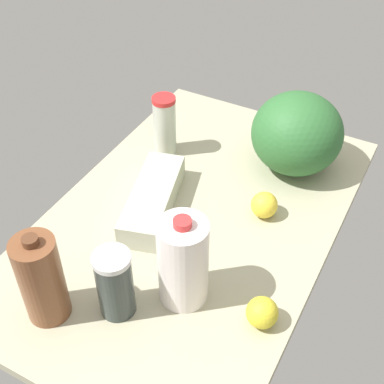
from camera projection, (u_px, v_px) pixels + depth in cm
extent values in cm
cube|color=#AFAA8A|center=(192.00, 222.00, 152.14)|extent=(120.00, 76.00, 3.00)
cylinder|color=white|center=(183.00, 262.00, 123.43)|extent=(11.92, 11.92, 23.72)
cylinder|color=red|center=(182.00, 223.00, 114.96)|extent=(4.17, 4.17, 1.80)
cylinder|color=brown|center=(41.00, 280.00, 119.81)|extent=(10.15, 10.15, 23.37)
cylinder|color=#59331E|center=(30.00, 241.00, 111.46)|extent=(3.55, 3.55, 1.80)
ellipsoid|color=#2E6831|center=(297.00, 134.00, 160.68)|extent=(27.65, 27.65, 24.88)
cylinder|color=#333C3A|center=(115.00, 286.00, 122.41)|extent=(8.52, 8.52, 17.16)
cylinder|color=silver|center=(111.00, 259.00, 116.25)|extent=(8.78, 8.78, 1.40)
cylinder|color=beige|center=(165.00, 127.00, 168.43)|extent=(7.13, 7.13, 18.81)
cylinder|color=red|center=(164.00, 100.00, 161.73)|extent=(7.34, 7.34, 1.40)
cube|color=beige|center=(153.00, 199.00, 151.77)|extent=(35.46, 19.78, 7.28)
sphere|color=yellow|center=(262.00, 313.00, 122.65)|extent=(7.57, 7.57, 7.57)
sphere|color=yellow|center=(264.00, 205.00, 149.76)|extent=(7.59, 7.59, 7.59)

